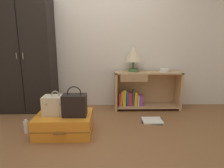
% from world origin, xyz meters
% --- Properties ---
extents(ground_plane, '(9.00, 9.00, 0.00)m').
position_xyz_m(ground_plane, '(0.00, 0.00, 0.00)').
color(ground_plane, brown).
extents(back_wall, '(6.40, 0.10, 2.60)m').
position_xyz_m(back_wall, '(0.00, 1.50, 1.30)').
color(back_wall, silver).
rests_on(back_wall, ground_plane).
extents(wardrobe, '(0.90, 0.47, 1.94)m').
position_xyz_m(wardrobe, '(-1.17, 1.20, 0.97)').
color(wardrobe, black).
rests_on(wardrobe, ground_plane).
extents(bookshelf, '(1.16, 0.37, 0.67)m').
position_xyz_m(bookshelf, '(0.84, 1.26, 0.33)').
color(bookshelf, tan).
rests_on(bookshelf, ground_plane).
extents(table_lamp, '(0.31, 0.31, 0.45)m').
position_xyz_m(table_lamp, '(0.65, 1.28, 0.97)').
color(table_lamp, '#4C7542').
rests_on(table_lamp, bookshelf).
extents(bowl, '(0.16, 0.16, 0.06)m').
position_xyz_m(bowl, '(1.19, 1.21, 0.70)').
color(bowl, silver).
rests_on(bowl, bookshelf).
extents(suitcase_large, '(0.72, 0.54, 0.27)m').
position_xyz_m(suitcase_large, '(-0.37, 0.29, 0.13)').
color(suitcase_large, orange).
rests_on(suitcase_large, ground_plane).
extents(train_case, '(0.32, 0.22, 0.31)m').
position_xyz_m(train_case, '(-0.47, 0.31, 0.39)').
color(train_case, beige).
rests_on(train_case, suitcase_large).
extents(handbag, '(0.30, 0.19, 0.38)m').
position_xyz_m(handbag, '(-0.21, 0.24, 0.41)').
color(handbag, black).
rests_on(handbag, suitcase_large).
extents(bottle, '(0.06, 0.06, 0.19)m').
position_xyz_m(bottle, '(-0.88, 0.31, 0.09)').
color(bottle, white).
rests_on(bottle, ground_plane).
extents(open_book_on_floor, '(0.37, 0.33, 0.02)m').
position_xyz_m(open_book_on_floor, '(0.88, 0.66, 0.01)').
color(open_book_on_floor, white).
rests_on(open_book_on_floor, ground_plane).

